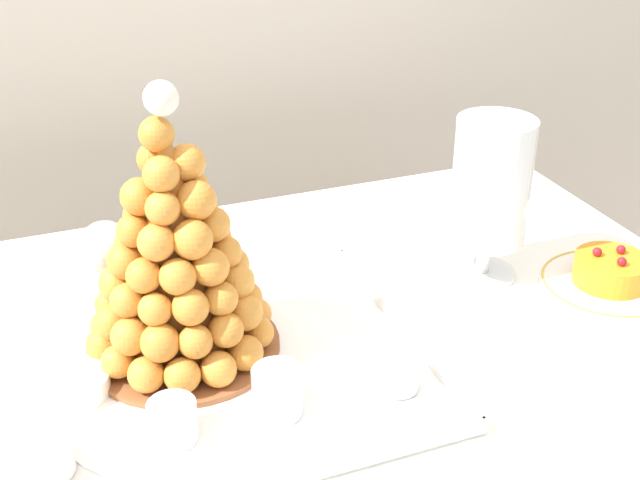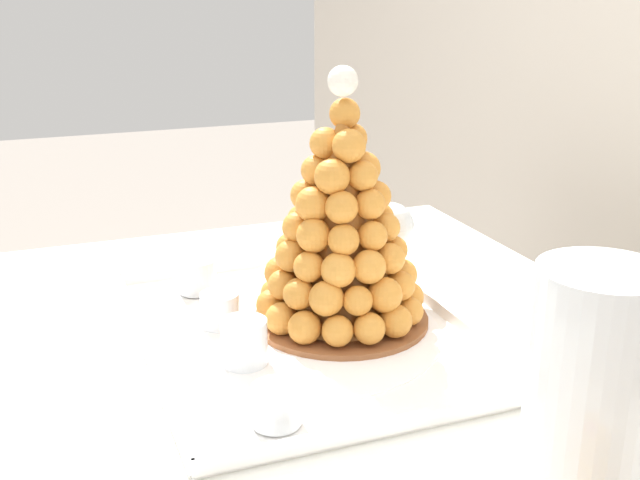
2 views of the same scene
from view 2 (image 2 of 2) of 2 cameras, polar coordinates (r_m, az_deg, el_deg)
The scene contains 10 objects.
buffet_table at distance 1.09m, azimuth 2.16°, elevation -15.32°, with size 1.31×0.94×0.79m.
serving_tray at distance 1.12m, azimuth -1.36°, elevation -6.75°, with size 0.56×0.44×0.02m.
croquembouche at distance 1.10m, azimuth 1.52°, elevation 0.83°, with size 0.25×0.25×0.36m.
dessert_cup_left at distance 1.26m, azimuth -8.87°, elevation -2.64°, with size 0.06×0.06×0.05m.
dessert_cup_mid_left at distance 1.13m, azimuth -7.24°, elevation -5.10°, with size 0.06×0.06×0.05m.
dessert_cup_centre at distance 1.02m, azimuth -5.50°, elevation -7.46°, with size 0.06×0.06×0.06m.
dessert_cup_mid_right at distance 0.89m, azimuth -3.19°, elevation -11.91°, with size 0.06×0.06×0.05m.
creme_brulee_ramekin at distance 1.25m, azimuth -2.93°, elevation -2.98°, with size 0.09×0.09×0.03m.
macaron_goblet at distance 0.74m, azimuth 19.15°, elevation -9.29°, with size 0.12×0.12×0.25m.
wine_glass at distance 1.21m, azimuth 5.16°, elevation 0.78°, with size 0.07×0.07×0.15m.
Camera 2 is at (0.83, -0.36, 1.28)m, focal length 44.25 mm.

